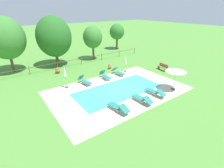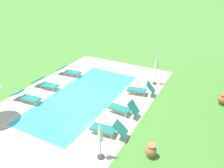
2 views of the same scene
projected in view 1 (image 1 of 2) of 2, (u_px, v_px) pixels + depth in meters
name	position (u px, v px, depth m)	size (l,w,h in m)	color
ground_plane	(118.00, 90.00, 16.74)	(160.00, 160.00, 0.00)	#518E38
pool_deck_paving	(118.00, 90.00, 16.73)	(13.55, 8.66, 0.01)	beige
swimming_pool_water	(118.00, 90.00, 16.73)	(8.95, 4.07, 0.01)	#42CCD6
pool_coping_rim	(118.00, 90.00, 16.73)	(9.43, 4.55, 0.01)	beige
sun_lounger_north_near_steps	(85.00, 81.00, 17.87)	(0.92, 1.93, 0.99)	#237A70
sun_lounger_north_mid	(118.00, 107.00, 13.23)	(0.87, 2.11, 0.75)	#237A70
sun_lounger_north_far	(118.00, 72.00, 20.38)	(0.80, 1.98, 0.92)	#237A70
sun_lounger_north_end	(141.00, 98.00, 14.48)	(0.72, 2.09, 0.73)	#237A70
sun_lounger_south_near_corner	(105.00, 76.00, 19.23)	(0.70, 1.88, 1.00)	#237A70
sun_lounger_south_mid	(154.00, 92.00, 15.66)	(0.78, 2.11, 0.72)	#237A70
patio_umbrella_open_foreground	(176.00, 70.00, 15.95)	(1.98, 1.98, 2.33)	#383838
patio_umbrella_closed_row_west	(65.00, 73.00, 16.55)	(0.32, 0.32, 2.49)	#383838
patio_umbrella_closed_row_mid_west	(125.00, 61.00, 21.06)	(0.32, 0.32, 2.26)	#383838
wooden_bench_lawn_side	(163.00, 67.00, 21.91)	(0.62, 1.54, 0.87)	olive
terracotta_urn_near_fence	(110.00, 66.00, 22.36)	(0.53, 0.53, 0.68)	#C67547
terracotta_urn_by_tree	(58.00, 70.00, 20.90)	(0.64, 0.64, 0.69)	#B7663D
perimeter_fence	(81.00, 60.00, 24.18)	(21.48, 0.08, 1.05)	brown
tree_far_west	(5.00, 38.00, 19.77)	(4.56, 4.56, 6.85)	brown
tree_west_mid	(93.00, 37.00, 25.42)	(2.99, 2.99, 5.21)	brown
tree_centre	(117.00, 32.00, 32.18)	(2.89, 2.89, 4.92)	brown
tree_east_mid	(54.00, 37.00, 22.34)	(4.70, 4.70, 6.79)	brown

